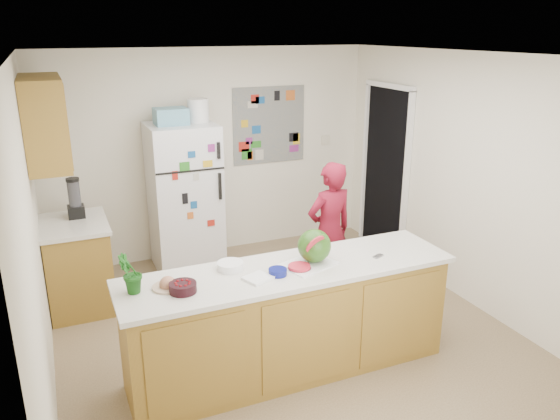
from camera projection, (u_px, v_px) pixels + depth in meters
name	position (u px, v px, depth m)	size (l,w,h in m)	color
floor	(287.00, 335.00, 5.07)	(4.00, 4.50, 0.02)	brown
wall_back	(212.00, 154.00, 6.63)	(4.00, 0.02, 2.50)	beige
wall_left	(32.00, 241.00, 3.91)	(0.02, 4.50, 2.50)	beige
wall_right	(472.00, 182.00, 5.42)	(0.02, 4.50, 2.50)	beige
ceiling	(288.00, 54.00, 4.27)	(4.00, 4.50, 0.02)	white
doorway	(386.00, 171.00, 6.75)	(0.03, 0.85, 2.04)	black
peninsula_base	(289.00, 322.00, 4.41)	(2.60, 0.62, 0.88)	brown
peninsula_top	(290.00, 270.00, 4.27)	(2.68, 0.70, 0.04)	silver
side_counter_base	(78.00, 266.00, 5.47)	(0.60, 0.80, 0.86)	brown
side_counter_top	(73.00, 224.00, 5.33)	(0.64, 0.84, 0.04)	silver
upper_cabinets	(44.00, 122.00, 4.91)	(0.35, 1.00, 0.80)	brown
refrigerator	(185.00, 198.00, 6.26)	(0.75, 0.70, 1.70)	silver
fridge_top_bin	(171.00, 116.00, 5.93)	(0.35, 0.28, 0.18)	#5999B2
photo_collage	(269.00, 125.00, 6.80)	(0.95, 0.01, 0.95)	slate
person	(330.00, 231.00, 5.57)	(0.53, 0.35, 1.46)	maroon
blender_appliance	(75.00, 199.00, 5.41)	(0.12, 0.12, 0.38)	black
cutting_board	(308.00, 264.00, 4.32)	(0.41, 0.31, 0.01)	white
watermelon	(314.00, 246.00, 4.31)	(0.27, 0.27, 0.27)	#2F6019
watermelon_slice	(299.00, 267.00, 4.23)	(0.17, 0.17, 0.02)	#E63758
cherry_bowl	(183.00, 288.00, 3.86)	(0.20, 0.20, 0.07)	black
white_bowl	(230.00, 266.00, 4.23)	(0.21, 0.21, 0.06)	silver
cobalt_bowl	(278.00, 272.00, 4.13)	(0.14, 0.14, 0.05)	#0B115E
plate	(168.00, 287.00, 3.93)	(0.23, 0.23, 0.02)	#BBAF93
paper_towel	(258.00, 278.00, 4.07)	(0.19, 0.17, 0.02)	silver
keys	(378.00, 256.00, 4.47)	(0.10, 0.04, 0.01)	gray
potted_plant	(130.00, 274.00, 3.81)	(0.17, 0.13, 0.30)	#154818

